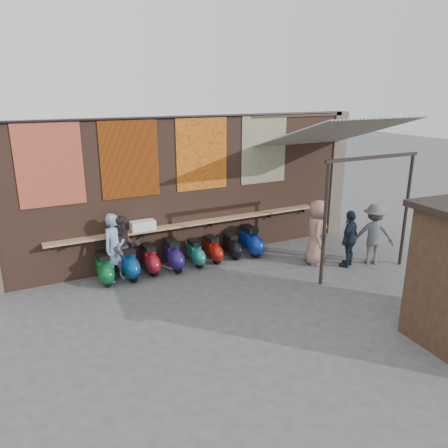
% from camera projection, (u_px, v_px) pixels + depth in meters
% --- Properties ---
extents(ground, '(70.00, 70.00, 0.00)m').
position_uv_depth(ground, '(236.00, 292.00, 10.52)').
color(ground, '#474749').
rests_on(ground, ground).
extents(brick_wall, '(10.00, 0.40, 4.00)m').
position_uv_depth(brick_wall, '(189.00, 189.00, 12.22)').
color(brick_wall, brown).
rests_on(brick_wall, ground).
extents(pier_right, '(0.50, 0.50, 4.00)m').
position_uv_depth(pier_right, '(333.00, 173.00, 14.52)').
color(pier_right, '#4C4238').
rests_on(pier_right, ground).
extents(eating_counter, '(8.00, 0.32, 0.05)m').
position_uv_depth(eating_counter, '(195.00, 223.00, 12.17)').
color(eating_counter, '#9E7A51').
rests_on(eating_counter, brick_wall).
extents(shelf_box, '(0.64, 0.30, 0.26)m').
position_uv_depth(shelf_box, '(143.00, 226.00, 11.43)').
color(shelf_box, white).
rests_on(shelf_box, eating_counter).
extents(tapestry_redgold, '(1.50, 0.02, 2.00)m').
position_uv_depth(tapestry_redgold, '(50.00, 164.00, 10.14)').
color(tapestry_redgold, maroon).
rests_on(tapestry_redgold, brick_wall).
extents(tapestry_sun, '(1.50, 0.02, 2.00)m').
position_uv_depth(tapestry_sun, '(130.00, 159.00, 10.98)').
color(tapestry_sun, '#B8470A').
rests_on(tapestry_sun, brick_wall).
extents(tapestry_orange, '(1.50, 0.02, 2.00)m').
position_uv_depth(tapestry_orange, '(202.00, 153.00, 11.87)').
color(tapestry_orange, orange).
rests_on(tapestry_orange, brick_wall).
extents(tapestry_multi, '(1.50, 0.02, 2.00)m').
position_uv_depth(tapestry_multi, '(264.00, 149.00, 12.75)').
color(tapestry_multi, '#296499').
rests_on(tapestry_multi, brick_wall).
extents(hang_rail, '(9.50, 0.06, 0.06)m').
position_uv_depth(hang_rail, '(191.00, 117.00, 11.44)').
color(hang_rail, black).
rests_on(hang_rail, brick_wall).
extents(scooter_stool_0, '(0.36, 0.80, 0.76)m').
position_uv_depth(scooter_stool_0, '(104.00, 269.00, 10.89)').
color(scooter_stool_0, '#0D602D').
rests_on(scooter_stool_0, ground).
extents(scooter_stool_1, '(0.39, 0.87, 0.83)m').
position_uv_depth(scooter_stool_1, '(129.00, 263.00, 11.18)').
color(scooter_stool_1, navy).
rests_on(scooter_stool_1, ground).
extents(scooter_stool_2, '(0.36, 0.80, 0.76)m').
position_uv_depth(scooter_stool_2, '(150.00, 260.00, 11.50)').
color(scooter_stool_2, maroon).
rests_on(scooter_stool_2, ground).
extents(scooter_stool_3, '(0.39, 0.86, 0.82)m').
position_uv_depth(scooter_stool_3, '(173.00, 255.00, 11.71)').
color(scooter_stool_3, '#1F154F').
rests_on(scooter_stool_3, ground).
extents(scooter_stool_4, '(0.33, 0.74, 0.70)m').
position_uv_depth(scooter_stool_4, '(195.00, 253.00, 12.02)').
color(scooter_stool_4, '#1C7161').
rests_on(scooter_stool_4, ground).
extents(scooter_stool_5, '(0.34, 0.75, 0.71)m').
position_uv_depth(scooter_stool_5, '(213.00, 249.00, 12.29)').
color(scooter_stool_5, '#97140B').
rests_on(scooter_stool_5, ground).
extents(scooter_stool_6, '(0.33, 0.73, 0.69)m').
position_uv_depth(scooter_stool_6, '(232.00, 246.00, 12.58)').
color(scooter_stool_6, black).
rests_on(scooter_stool_6, ground).
extents(scooter_stool_7, '(0.40, 0.89, 0.85)m').
position_uv_depth(scooter_stool_7, '(251.00, 241.00, 12.75)').
color(scooter_stool_7, navy).
rests_on(scooter_stool_7, ground).
extents(diner_left, '(0.76, 0.64, 1.76)m').
position_uv_depth(diner_left, '(115.00, 248.00, 10.92)').
color(diner_left, '#7890AE').
rests_on(diner_left, ground).
extents(diner_right, '(0.86, 0.70, 1.67)m').
position_uv_depth(diner_right, '(124.00, 248.00, 11.02)').
color(diner_right, '#2D2327').
rests_on(diner_right, ground).
extents(shopper_navy, '(1.01, 0.76, 1.59)m').
position_uv_depth(shopper_navy, '(349.00, 239.00, 11.83)').
color(shopper_navy, '#14202F').
rests_on(shopper_navy, ground).
extents(shopper_grey, '(1.26, 1.19, 1.71)m').
position_uv_depth(shopper_grey, '(374.00, 234.00, 12.02)').
color(shopper_grey, '#57595C').
rests_on(shopper_grey, ground).
extents(shopper_tan, '(1.00, 1.06, 1.83)m').
position_uv_depth(shopper_tan, '(317.00, 232.00, 11.98)').
color(shopper_tan, '#966A5F').
rests_on(shopper_tan, ground).
extents(stall_shelf, '(1.99, 0.28, 0.06)m').
position_uv_depth(stall_shelf, '(447.00, 278.00, 9.00)').
color(stall_shelf, '#473321').
rests_on(stall_shelf, market_stall).
extents(awning_canvas, '(3.20, 3.28, 0.97)m').
position_uv_depth(awning_canvas, '(334.00, 133.00, 11.78)').
color(awning_canvas, beige).
rests_on(awning_canvas, brick_wall).
extents(awning_ledger, '(3.30, 0.08, 0.12)m').
position_uv_depth(awning_ledger, '(299.00, 115.00, 13.01)').
color(awning_ledger, '#33261C').
rests_on(awning_ledger, brick_wall).
extents(awning_header, '(3.00, 0.08, 0.08)m').
position_uv_depth(awning_header, '(374.00, 157.00, 10.65)').
color(awning_header, black).
rests_on(awning_header, awning_post_left).
extents(awning_post_left, '(0.09, 0.09, 3.10)m').
position_uv_depth(awning_post_left, '(325.00, 225.00, 10.49)').
color(awning_post_left, black).
rests_on(awning_post_left, ground).
extents(awning_post_right, '(0.09, 0.09, 3.10)m').
position_uv_depth(awning_post_right, '(406.00, 211.00, 11.72)').
color(awning_post_right, black).
rests_on(awning_post_right, ground).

